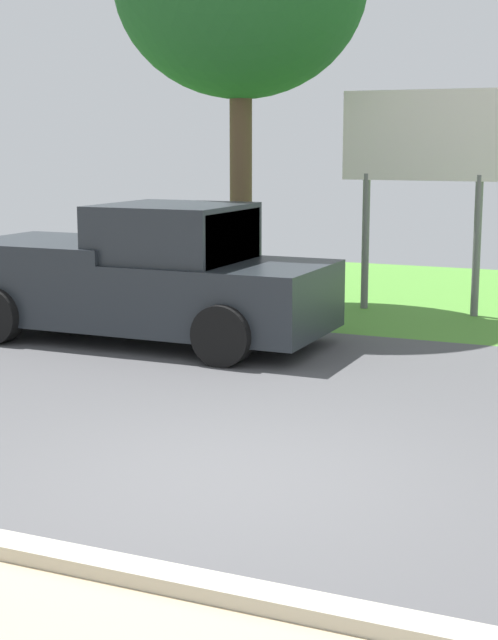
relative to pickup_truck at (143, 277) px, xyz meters
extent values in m
cube|color=#4C4C4F|center=(3.46, -2.50, -0.92)|extent=(40.00, 8.00, 0.10)
cube|color=#4E8D33|center=(3.46, 5.50, -0.92)|extent=(40.00, 8.00, 0.10)
cube|color=#B2AD9E|center=(3.46, -6.50, -0.82)|extent=(40.00, 0.24, 0.10)
cube|color=#23282D|center=(-0.03, 0.00, -0.19)|extent=(5.20, 2.00, 0.90)
cube|color=#23282D|center=(0.47, 0.00, 0.56)|extent=(1.80, 1.84, 0.90)
cube|color=#2D3842|center=(1.32, 0.00, 0.56)|extent=(0.10, 1.70, 0.77)
cube|color=#23282D|center=(-1.33, 0.00, 0.36)|extent=(2.40, 2.00, 0.20)
cylinder|color=black|center=(1.67, 1.00, -0.49)|extent=(0.76, 0.28, 0.76)
cylinder|color=black|center=(1.67, -1.00, -0.49)|extent=(0.76, 0.28, 0.76)
cylinder|color=black|center=(-1.73, 1.00, -0.49)|extent=(0.76, 0.28, 0.76)
cylinder|color=slate|center=(2.04, 3.70, 0.23)|extent=(0.12, 0.12, 2.20)
cylinder|color=slate|center=(3.84, 3.70, 0.23)|extent=(0.12, 0.12, 2.20)
cube|color=silver|center=(2.94, 3.70, 1.93)|extent=(2.60, 0.10, 1.40)
cylinder|color=brown|center=(0.16, 2.91, 1.09)|extent=(0.36, 0.36, 3.91)
camera|label=1|loc=(6.53, -11.32, 1.81)|focal=53.72mm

